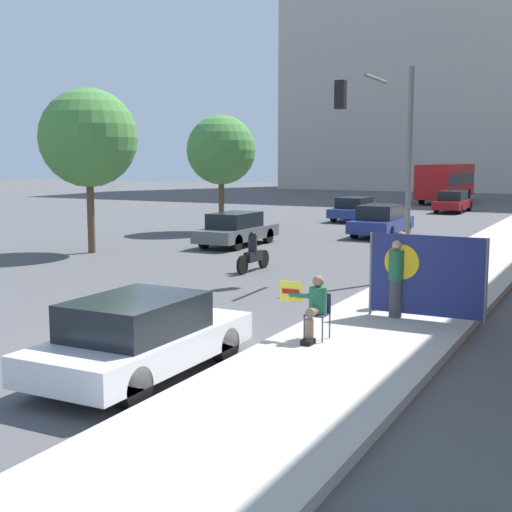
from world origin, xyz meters
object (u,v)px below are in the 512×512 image
Objects in this scene: parked_car_curbside at (140,337)px; street_tree_near_curb at (88,138)px; street_tree_midblock at (221,150)px; motorcycle_on_road at (253,254)px; seated_protester at (315,305)px; car_on_road_midblock at (381,221)px; jogger_on_sidewalk at (396,278)px; city_bus_on_road at (446,180)px; car_on_road_far_lane at (453,201)px; car_on_road_distant at (355,209)px; pedestrian_behind at (401,267)px; traffic_light_pole at (384,139)px; protest_banner at (426,275)px; car_on_road_nearest at (236,229)px.

street_tree_near_curb is (-11.01, 11.80, 3.64)m from parked_car_curbside.
street_tree_midblock is at bearing 116.80° from parked_car_curbside.
street_tree_near_curb reaches higher than motorcycle_on_road.
street_tree_near_curb reaches higher than seated_protester.
car_on_road_midblock is at bearing 97.44° from parked_car_curbside.
jogger_on_sidewalk is 0.17× the size of city_bus_on_road.
street_tree_near_curb is at bearing -106.38° from car_on_road_far_lane.
street_tree_midblock is (-3.86, -8.58, 3.27)m from car_on_road_distant.
pedestrian_behind is 7.00m from motorcycle_on_road.
traffic_light_pole is 0.97× the size of street_tree_near_curb.
seated_protester is at bearing -34.09° from pedestrian_behind.
street_tree_near_curb is at bearing -103.57° from car_on_road_distant.
parked_car_curbside is (-3.31, -5.57, -0.45)m from protest_banner.
car_on_road_midblock reaches higher than seated_protester.
street_tree_midblock is (-10.59, 20.96, 3.27)m from parked_car_curbside.
car_on_road_far_lane is (-5.52, 31.77, -0.35)m from pedestrian_behind.
parked_car_curbside is 2.06× the size of motorcycle_on_road.
motorcycle_on_road is 12.97m from street_tree_midblock.
motorcycle_on_road is (-4.03, -0.58, -3.61)m from traffic_light_pole.
city_bus_on_road reaches higher than pedestrian_behind.
traffic_light_pole reaches higher than motorcycle_on_road.
motorcycle_on_road is at bearing -56.45° from car_on_road_nearest.
street_tree_midblock is at bearing 138.96° from traffic_light_pole.
city_bus_on_road is 1.63× the size of street_tree_near_curb.
street_tree_near_curb is 1.09× the size of street_tree_midblock.
pedestrian_behind is 7.30m from parked_car_curbside.
city_bus_on_road reaches higher than jogger_on_sidewalk.
car_on_road_nearest reaches higher than motorcycle_on_road.
seated_protester is at bearing -34.47° from street_tree_near_curb.
city_bus_on_road is at bearing 96.87° from parked_car_curbside.
car_on_road_nearest is (-10.45, 10.63, -0.44)m from protest_banner.
traffic_light_pole reaches higher than street_tree_midblock.
pedestrian_behind reaches higher than seated_protester.
car_on_road_midblock is 13.75m from street_tree_near_curb.
pedestrian_behind is 5.66m from traffic_light_pole.
street_tree_near_curb is (-12.88, 8.85, 3.48)m from seated_protester.
parked_car_curbside is at bearing -92.86° from traffic_light_pole.
seated_protester is at bearing -55.77° from car_on_road_nearest.
car_on_road_midblock is at bearing -38.79° from jogger_on_sidewalk.
car_on_road_distant is 9.81m from car_on_road_far_lane.
protest_banner reaches higher than jogger_on_sidewalk.
car_on_road_distant is (-10.04, 23.97, -0.45)m from protest_banner.
protest_banner is at bearing -78.01° from city_bus_on_road.
street_tree_midblock reaches higher than jogger_on_sidewalk.
street_tree_midblock is at bearing -114.21° from car_on_road_distant.
car_on_road_midblock is at bearing 87.29° from motorcycle_on_road.
traffic_light_pole reaches higher than car_on_road_far_lane.
parked_car_curbside reaches higher than motorcycle_on_road.
jogger_on_sidewalk is 0.27× the size of street_tree_near_curb.
motorcycle_on_road is (3.26, -18.87, -0.14)m from car_on_road_distant.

